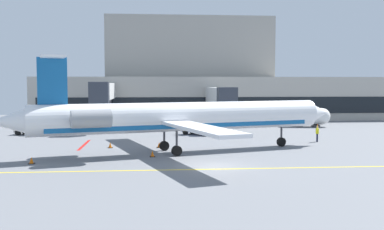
% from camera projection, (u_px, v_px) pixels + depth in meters
% --- Properties ---
extents(ground, '(120.00, 120.00, 0.11)m').
position_uv_depth(ground, '(214.00, 167.00, 34.56)').
color(ground, slate).
extents(terminal_building, '(63.59, 11.41, 17.97)m').
position_uv_depth(terminal_building, '(211.00, 82.00, 80.26)').
color(terminal_building, '#ADA89E').
rests_on(terminal_building, ground).
extents(jet_bridge_west, '(2.40, 18.18, 5.81)m').
position_uv_depth(jet_bridge_west, '(219.00, 96.00, 64.67)').
color(jet_bridge_west, silver).
rests_on(jet_bridge_west, ground).
extents(jet_bridge_east, '(2.40, 17.34, 6.48)m').
position_uv_depth(jet_bridge_east, '(105.00, 92.00, 63.64)').
color(jet_bridge_east, silver).
rests_on(jet_bridge_east, ground).
extents(regional_jet, '(31.87, 25.13, 8.51)m').
position_uv_depth(regional_jet, '(179.00, 117.00, 41.19)').
color(regional_jet, white).
rests_on(regional_jet, ground).
extents(baggage_tug, '(4.02, 3.74, 1.96)m').
position_uv_depth(baggage_tug, '(196.00, 127.00, 55.86)').
color(baggage_tug, '#19389E').
rests_on(baggage_tug, ground).
extents(pushback_tractor, '(4.17, 2.60, 2.12)m').
position_uv_depth(pushback_tractor, '(35.00, 127.00, 55.87)').
color(pushback_tractor, silver).
rests_on(pushback_tractor, ground).
extents(fuel_tank, '(6.49, 3.02, 2.73)m').
position_uv_depth(fuel_tank, '(307.00, 116.00, 65.97)').
color(fuel_tank, white).
rests_on(fuel_tank, ground).
extents(marshaller, '(0.42, 0.80, 1.88)m').
position_uv_depth(marshaller, '(317.00, 133.00, 49.00)').
color(marshaller, '#191E33').
rests_on(marshaller, ground).
extents(safety_cone_alpha, '(0.47, 0.47, 0.55)m').
position_uv_depth(safety_cone_alpha, '(152.00, 154.00, 39.03)').
color(safety_cone_alpha, orange).
rests_on(safety_cone_alpha, ground).
extents(safety_cone_bravo, '(0.47, 0.47, 0.55)m').
position_uv_depth(safety_cone_bravo, '(31.00, 161.00, 35.64)').
color(safety_cone_bravo, orange).
rests_on(safety_cone_bravo, ground).
extents(safety_cone_charlie, '(0.47, 0.47, 0.55)m').
position_uv_depth(safety_cone_charlie, '(110.00, 145.00, 44.42)').
color(safety_cone_charlie, orange).
rests_on(safety_cone_charlie, ground).
extents(safety_cone_delta, '(0.47, 0.47, 0.55)m').
position_uv_depth(safety_cone_delta, '(159.00, 145.00, 44.58)').
color(safety_cone_delta, orange).
rests_on(safety_cone_delta, ground).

